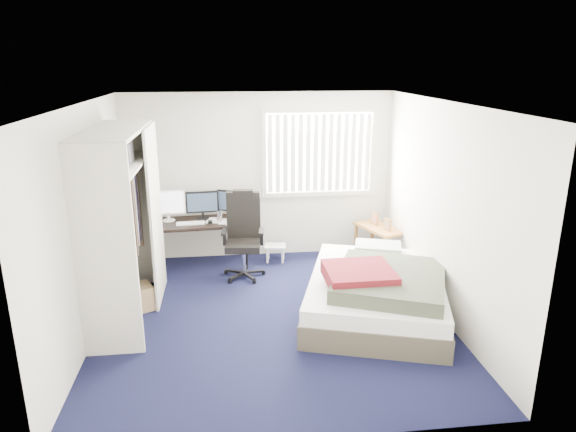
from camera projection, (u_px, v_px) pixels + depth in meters
The scene contains 10 objects.
ground at pixel (273, 317), 6.12m from camera, with size 4.20×4.20×0.00m, color black.
room_shell at pixel (272, 194), 5.68m from camera, with size 4.20×4.20×4.20m.
window_assembly at pixel (319, 153), 7.69m from camera, with size 1.72×0.09×1.32m.
closet at pixel (122, 206), 5.79m from camera, with size 0.64×1.84×2.22m.
desk at pixel (200, 218), 7.47m from camera, with size 1.44×0.75×1.15m.
office_chair at pixel (244, 244), 7.20m from camera, with size 0.62×0.62×1.21m.
footstool at pixel (275, 249), 7.77m from camera, with size 0.35×0.29×0.26m.
nightstand at pixel (379, 231), 7.67m from camera, with size 0.67×0.89×0.73m.
bed at pixel (377, 291), 6.13m from camera, with size 2.13×2.48×0.69m.
pine_box at pixel (135, 298), 6.25m from camera, with size 0.40×0.30×0.30m, color #A78253.
Camera 1 is at (-0.48, -5.48, 2.93)m, focal length 32.00 mm.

